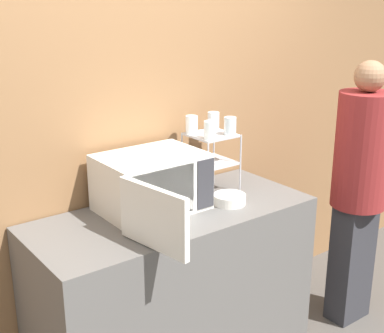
{
  "coord_description": "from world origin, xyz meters",
  "views": [
    {
      "loc": [
        -1.51,
        -1.83,
        2.02
      ],
      "look_at": [
        0.16,
        0.36,
        1.13
      ],
      "focal_mm": 50.0,
      "sensor_mm": 36.0,
      "label": 1
    }
  ],
  "objects_px": {
    "glass_front_left": "(210,130)",
    "glass_back_right": "(213,121)",
    "bowl": "(229,199)",
    "glass_back_left": "(192,124)",
    "microwave": "(152,184)",
    "person": "(359,181)",
    "glass_front_right": "(230,126)",
    "dish_rack": "(211,150)"
  },
  "relations": [
    {
      "from": "glass_back_right",
      "to": "person",
      "type": "bearing_deg",
      "value": -39.14
    },
    {
      "from": "microwave",
      "to": "dish_rack",
      "type": "height_order",
      "value": "dish_rack"
    },
    {
      "from": "microwave",
      "to": "bowl",
      "type": "height_order",
      "value": "microwave"
    },
    {
      "from": "microwave",
      "to": "person",
      "type": "xyz_separation_m",
      "value": [
        1.23,
        -0.42,
        -0.13
      ]
    },
    {
      "from": "bowl",
      "to": "dish_rack",
      "type": "bearing_deg",
      "value": 75.72
    },
    {
      "from": "dish_rack",
      "to": "bowl",
      "type": "relative_size",
      "value": 1.89
    },
    {
      "from": "microwave",
      "to": "glass_front_right",
      "type": "bearing_deg",
      "value": -1.45
    },
    {
      "from": "glass_front_left",
      "to": "glass_back_right",
      "type": "height_order",
      "value": "same"
    },
    {
      "from": "glass_back_right",
      "to": "bowl",
      "type": "height_order",
      "value": "glass_back_right"
    },
    {
      "from": "glass_front_right",
      "to": "dish_rack",
      "type": "bearing_deg",
      "value": 133.33
    },
    {
      "from": "microwave",
      "to": "glass_back_left",
      "type": "xyz_separation_m",
      "value": [
        0.38,
        0.15,
        0.24
      ]
    },
    {
      "from": "person",
      "to": "bowl",
      "type": "bearing_deg",
      "value": 163.86
    },
    {
      "from": "dish_rack",
      "to": "person",
      "type": "xyz_separation_m",
      "value": [
        0.77,
        -0.48,
        -0.22
      ]
    },
    {
      "from": "microwave",
      "to": "glass_back_right",
      "type": "height_order",
      "value": "glass_back_right"
    },
    {
      "from": "glass_front_left",
      "to": "glass_front_right",
      "type": "height_order",
      "value": "same"
    },
    {
      "from": "glass_back_right",
      "to": "person",
      "type": "relative_size",
      "value": 0.06
    },
    {
      "from": "person",
      "to": "glass_front_left",
      "type": "bearing_deg",
      "value": 155.12
    },
    {
      "from": "dish_rack",
      "to": "glass_front_right",
      "type": "xyz_separation_m",
      "value": [
        0.07,
        -0.08,
        0.15
      ]
    },
    {
      "from": "glass_front_left",
      "to": "bowl",
      "type": "xyz_separation_m",
      "value": [
        0.02,
        -0.15,
        -0.37
      ]
    },
    {
      "from": "glass_back_left",
      "to": "bowl",
      "type": "relative_size",
      "value": 0.57
    },
    {
      "from": "microwave",
      "to": "glass_front_right",
      "type": "relative_size",
      "value": 8.01
    },
    {
      "from": "glass_back_right",
      "to": "glass_front_right",
      "type": "height_order",
      "value": "same"
    },
    {
      "from": "glass_back_right",
      "to": "bowl",
      "type": "relative_size",
      "value": 0.57
    },
    {
      "from": "dish_rack",
      "to": "glass_back_right",
      "type": "height_order",
      "value": "glass_back_right"
    },
    {
      "from": "microwave",
      "to": "bowl",
      "type": "bearing_deg",
      "value": -23.82
    },
    {
      "from": "glass_front_left",
      "to": "glass_back_right",
      "type": "xyz_separation_m",
      "value": [
        0.16,
        0.17,
        0.0
      ]
    },
    {
      "from": "glass_front_left",
      "to": "dish_rack",
      "type": "bearing_deg",
      "value": 47.29
    },
    {
      "from": "glass_back_right",
      "to": "bowl",
      "type": "xyz_separation_m",
      "value": [
        -0.14,
        -0.32,
        -0.37
      ]
    },
    {
      "from": "glass_front_left",
      "to": "person",
      "type": "height_order",
      "value": "person"
    },
    {
      "from": "glass_front_right",
      "to": "glass_back_right",
      "type": "bearing_deg",
      "value": 86.85
    },
    {
      "from": "glass_front_right",
      "to": "bowl",
      "type": "xyz_separation_m",
      "value": [
        -0.13,
        -0.16,
        -0.37
      ]
    },
    {
      "from": "bowl",
      "to": "glass_back_left",
      "type": "bearing_deg",
      "value": 93.4
    },
    {
      "from": "glass_back_right",
      "to": "glass_back_left",
      "type": "distance_m",
      "value": 0.16
    },
    {
      "from": "dish_rack",
      "to": "glass_front_right",
      "type": "height_order",
      "value": "glass_front_right"
    },
    {
      "from": "bowl",
      "to": "person",
      "type": "relative_size",
      "value": 0.11
    },
    {
      "from": "glass_front_left",
      "to": "glass_back_right",
      "type": "bearing_deg",
      "value": 46.22
    },
    {
      "from": "glass_back_right",
      "to": "glass_front_left",
      "type": "bearing_deg",
      "value": -133.78
    },
    {
      "from": "glass_front_left",
      "to": "microwave",
      "type": "bearing_deg",
      "value": 176.88
    },
    {
      "from": "glass_front_right",
      "to": "bowl",
      "type": "height_order",
      "value": "glass_front_right"
    },
    {
      "from": "microwave",
      "to": "glass_front_left",
      "type": "distance_m",
      "value": 0.45
    },
    {
      "from": "glass_front_left",
      "to": "glass_back_right",
      "type": "distance_m",
      "value": 0.23
    },
    {
      "from": "microwave",
      "to": "glass_front_left",
      "type": "xyz_separation_m",
      "value": [
        0.38,
        -0.02,
        0.24
      ]
    }
  ]
}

